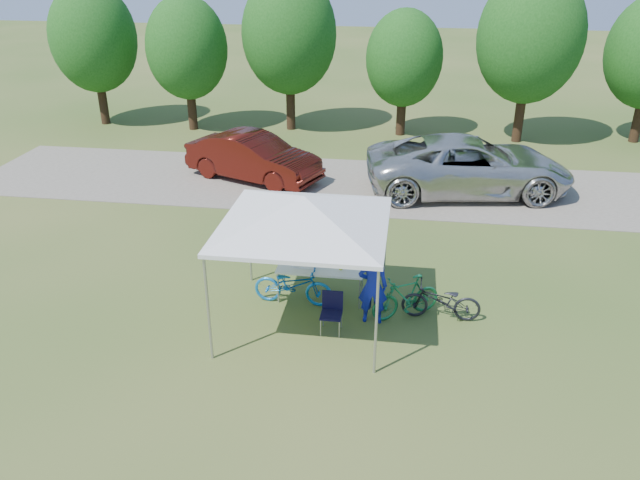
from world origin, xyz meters
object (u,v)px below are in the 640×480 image
object	(u,v)px
cyclist	(373,286)
folding_chair	(332,308)
bike_green	(406,297)
sedan	(253,157)
bike_dark	(441,301)
folding_table	(321,269)
cooler	(304,259)
minivan	(469,165)
bike_blue	(293,285)

from	to	relation	value
cyclist	folding_chair	bearing A→B (deg)	26.25
folding_chair	bike_green	world-z (taller)	bike_green
folding_chair	bike_green	size ratio (longest dim) A/B	0.53
folding_chair	sedan	world-z (taller)	sedan
bike_dark	bike_green	bearing A→B (deg)	-88.98
bike_green	bike_dark	distance (m)	0.71
folding_table	sedan	size ratio (longest dim) A/B	0.41
folding_chair	folding_table	bearing A→B (deg)	108.55
cooler	minivan	distance (m)	7.96
cooler	bike_blue	distance (m)	0.59
bike_green	bike_blue	bearing A→B (deg)	-124.61
cyclist	bike_dark	distance (m)	1.46
folding_table	bike_blue	size ratio (longest dim) A/B	1.09
bike_blue	sedan	size ratio (longest dim) A/B	0.38
bike_blue	bike_green	size ratio (longest dim) A/B	1.10
minivan	sedan	bearing A→B (deg)	79.71
cooler	bike_blue	size ratio (longest dim) A/B	0.27
folding_chair	bike_green	bearing A→B (deg)	25.91
folding_chair	bike_blue	xyz separation A→B (m)	(-0.94, 0.87, -0.03)
cooler	bike_green	distance (m)	2.28
sedan	cyclist	bearing A→B (deg)	-129.01
folding_table	cooler	bearing A→B (deg)	180.00
bike_blue	sedan	bearing A→B (deg)	22.34
folding_chair	minivan	world-z (taller)	minivan
bike_blue	sedan	distance (m)	7.89
minivan	sedan	distance (m)	6.76
cyclist	bike_green	size ratio (longest dim) A/B	1.06
sedan	minivan	bearing A→B (deg)	-69.55
bike_blue	bike_green	xyz separation A→B (m)	(2.37, -0.18, 0.02)
bike_green	sedan	distance (m)	9.12
cyclist	bike_blue	xyz separation A→B (m)	(-1.70, 0.46, -0.36)
folding_chair	bike_blue	bearing A→B (deg)	137.18
folding_chair	cooler	bearing A→B (deg)	122.67
folding_table	minivan	size ratio (longest dim) A/B	0.30
bike_blue	bike_dark	bearing A→B (deg)	-90.81
bike_green	sedan	world-z (taller)	sedan
cyclist	bike_green	world-z (taller)	cyclist
bike_dark	folding_table	bearing A→B (deg)	-99.91
cyclist	sedan	distance (m)	9.01
folding_chair	cyclist	world-z (taller)	cyclist
cyclist	minivan	distance (m)	8.06
cooler	minivan	size ratio (longest dim) A/B	0.07
folding_table	bike_blue	xyz separation A→B (m)	(-0.55, -0.30, -0.27)
bike_green	bike_dark	bearing A→B (deg)	59.98
sedan	bike_green	bearing A→B (deg)	-124.48
folding_table	bike_dark	bearing A→B (deg)	-10.75
folding_chair	minivan	distance (m)	8.71
folding_table	sedan	world-z (taller)	sedan
cooler	sedan	xyz separation A→B (m)	(-2.86, 7.11, -0.16)
bike_dark	folding_chair	bearing A→B (deg)	-71.25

